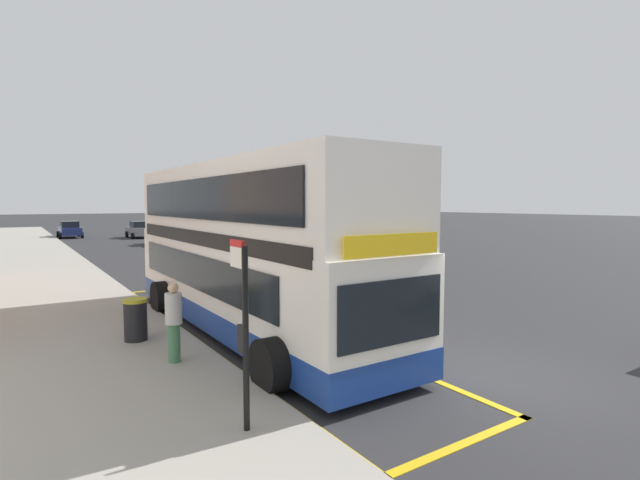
{
  "coord_description": "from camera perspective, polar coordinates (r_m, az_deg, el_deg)",
  "views": [
    {
      "loc": [
        -7.66,
        -5.29,
        3.4
      ],
      "look_at": [
        -0.05,
        6.26,
        2.31
      ],
      "focal_mm": 26.52,
      "sensor_mm": 36.0,
      "label": 1
    }
  ],
  "objects": [
    {
      "name": "parked_car_grey_behind",
      "position": [
        49.46,
        -20.94,
        1.18
      ],
      "size": [
        2.09,
        4.2,
        1.62
      ],
      "rotation": [
        0.0,
        0.0,
        -0.03
      ],
      "color": "slate",
      "rests_on": "ground"
    },
    {
      "name": "parked_car_grey_ahead",
      "position": [
        40.67,
        -18.29,
        0.59
      ],
      "size": [
        2.09,
        4.2,
        1.62
      ],
      "rotation": [
        0.0,
        0.0,
        -0.04
      ],
      "color": "slate",
      "rests_on": "ground"
    },
    {
      "name": "pedestrian_waiting_near_sign",
      "position": [
        10.22,
        -17.24,
        -9.12
      ],
      "size": [
        0.34,
        0.34,
        1.64
      ],
      "color": "#3F724C",
      "rests_on": "pavement_near"
    },
    {
      "name": "litter_bin",
      "position": [
        12.17,
        -21.37,
        -8.91
      ],
      "size": [
        0.55,
        0.55,
        1.0
      ],
      "color": "black",
      "rests_on": "pavement_near"
    },
    {
      "name": "bus_stop_sign",
      "position": [
        6.92,
        -9.24,
        -9.44
      ],
      "size": [
        0.09,
        0.51,
        2.73
      ],
      "color": "black",
      "rests_on": "pavement_near"
    },
    {
      "name": "pavement_near",
      "position": [
        37.44,
        -32.26,
        -1.31
      ],
      "size": [
        6.0,
        76.0,
        0.14
      ],
      "primitive_type": "cube",
      "color": "gray",
      "rests_on": "ground"
    },
    {
      "name": "parked_car_navy_distant",
      "position": [
        52.44,
        -27.96,
        1.12
      ],
      "size": [
        2.09,
        4.2,
        1.62
      ],
      "rotation": [
        0.0,
        0.0,
        3.11
      ],
      "color": "navy",
      "rests_on": "ground"
    },
    {
      "name": "double_decker_bus",
      "position": [
        12.68,
        -8.97,
        -1.61
      ],
      "size": [
        3.25,
        11.52,
        4.4
      ],
      "color": "white",
      "rests_on": "ground"
    },
    {
      "name": "bus_bay_markings",
      "position": [
        13.06,
        -8.81,
        -10.63
      ],
      "size": [
        3.11,
        14.64,
        0.01
      ],
      "color": "gold",
      "rests_on": "ground"
    },
    {
      "name": "ground_plane",
      "position": [
        38.22,
        -21.71,
        -0.94
      ],
      "size": [
        260.0,
        260.0,
        0.0
      ],
      "primitive_type": "plane",
      "color": "#28282B"
    }
  ]
}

